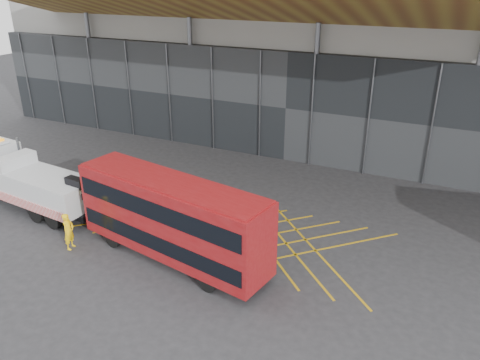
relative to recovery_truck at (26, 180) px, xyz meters
The scene contains 6 objects.
ground_plane 9.66m from the recovery_truck, 16.21° to the left, with size 120.00×120.00×0.00m, color #2A2A2D.
road_markings 11.18m from the recovery_truck, 13.90° to the left, with size 19.96×7.16×0.01m.
construction_building 24.84m from the recovery_truck, 62.32° to the left, with size 55.00×23.97×18.00m.
recovery_truck is the anchor object (origin of this frame).
bus_towed 11.04m from the recovery_truck, ahead, with size 10.65×4.21×4.23m.
worker 6.25m from the recovery_truck, 24.15° to the right, with size 0.72×0.47×1.97m, color yellow.
Camera 1 is at (13.31, -20.07, 12.99)m, focal length 35.00 mm.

